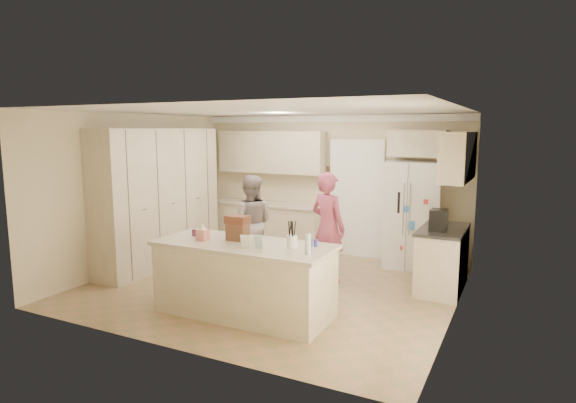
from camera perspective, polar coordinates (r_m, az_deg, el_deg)
The scene contains 41 objects.
floor at distance 7.34m, azimuth -1.95°, elevation -10.09°, with size 5.20×4.60×0.02m, color #957252.
ceiling at distance 6.96m, azimuth -2.06°, elevation 10.81°, with size 5.20×4.60×0.02m, color white.
wall_back at distance 9.11m, azimuth 4.94°, elevation 1.99°, with size 5.20×0.02×2.60m, color beige.
wall_front at distance 5.15m, azimuth -14.35°, elevation -3.31°, with size 5.20×0.02×2.60m, color beige.
wall_left at distance 8.58m, azimuth -17.52°, elevation 1.22°, with size 0.02×4.60×2.60m, color beige.
wall_right at distance 6.24m, azimuth 19.59°, elevation -1.50°, with size 0.02×4.60×2.60m, color beige.
crown_back at distance 9.01m, azimuth 4.92°, elevation 9.75°, with size 5.20×0.08×0.12m, color white.
pantry_bank at distance 8.53m, azimuth -15.06°, elevation 0.43°, with size 0.60×2.60×2.35m, color beige.
back_base_cab at distance 9.45m, azimuth -2.33°, elevation -3.03°, with size 2.20×0.60×0.88m, color beige.
back_countertop at distance 9.36m, azimuth -2.38°, elevation -0.28°, with size 2.24×0.63×0.04m, color #BCAF9A.
back_upper_cab at distance 9.38m, azimuth -2.02°, elevation 5.88°, with size 2.20×0.35×0.80m, color beige.
doorway_opening at distance 8.93m, azimuth 8.13°, elevation 0.18°, with size 0.90×0.06×2.10m, color black.
doorway_casing at distance 8.90m, azimuth 8.06°, elevation 0.16°, with size 1.02×0.03×2.22m, color white.
wall_frame_upper at distance 9.04m, azimuth 4.98°, elevation 3.53°, with size 0.15×0.02×0.20m, color brown.
wall_frame_lower at distance 9.07m, azimuth 4.96°, elevation 1.83°, with size 0.15×0.02×0.20m, color brown.
refrigerator at distance 8.43m, azimuth 14.39°, elevation -1.53°, with size 0.90×0.70×1.80m, color white.
fridge_seam at distance 8.09m, azimuth 13.86°, elevation -1.93°, with size 0.01×0.02×1.78m, color gray.
fridge_dispenser at distance 8.09m, azimuth 12.39°, elevation -0.08°, with size 0.22×0.03×0.35m, color black.
fridge_handle_l at distance 8.06m, azimuth 13.53°, elevation -0.87°, with size 0.02×0.02×0.85m, color silver.
fridge_handle_r at distance 8.04m, azimuth 14.22°, elevation -0.92°, with size 0.02×0.02×0.85m, color silver.
over_fridge_cab at distance 8.41m, azimuth 15.12°, elevation 6.65°, with size 0.95×0.35×0.45m, color beige.
right_base_cab at distance 7.43m, azimuth 17.82°, elevation -6.65°, with size 0.60×1.20×0.88m, color beige.
right_countertop at distance 7.33m, azimuth 17.91°, elevation -3.16°, with size 0.63×1.24×0.04m, color #2D2B28.
right_upper_cab at distance 7.38m, azimuth 19.56°, elevation 5.07°, with size 0.35×1.50×0.70m, color beige.
coffee_maker at distance 7.11m, azimuth 17.41°, elevation -2.10°, with size 0.22×0.28×0.30m, color black.
island_base at distance 6.20m, azimuth -5.22°, elevation -9.29°, with size 2.20×0.90×0.88m, color beige.
island_top at distance 6.07m, azimuth -5.28°, elevation -5.15°, with size 2.28×0.96×0.05m, color #BCAF9A.
utensil_crock at distance 5.79m, azimuth 0.47°, elevation -4.78°, with size 0.13×0.13×0.15m, color white.
tissue_box at distance 6.28m, azimuth -10.06°, elevation -3.91°, with size 0.13×0.13×0.14m, color #DD7B70.
tissue_plume at distance 6.25m, azimuth -10.09°, elevation -2.93°, with size 0.08×0.08×0.08m, color white.
dollhouse_body at distance 6.21m, azimuth -5.99°, elevation -3.59°, with size 0.26×0.18×0.22m, color brown.
dollhouse_roof at distance 6.17m, azimuth -6.01°, elevation -2.14°, with size 0.28×0.20×0.10m, color #592D1E.
jam_jar at distance 6.54m, azimuth -11.04°, elevation -3.65°, with size 0.07×0.07×0.09m, color #59263F.
greeting_card_a at distance 5.81m, azimuth -5.07°, elevation -4.72°, with size 0.12×0.01×0.16m, color white.
greeting_card_b at distance 5.77m, azimuth -3.54°, elevation -4.78°, with size 0.12×0.01×0.16m, color silver.
water_bottle at distance 5.48m, azimuth 2.39°, elevation -5.08°, with size 0.07×0.07×0.24m, color silver.
shaker_salt at distance 5.88m, azimuth 2.70°, elevation -4.89°, with size 0.05×0.05×0.09m, color #36339C.
shaker_pepper at distance 5.85m, azimuth 3.33°, elevation -4.96°, with size 0.05×0.05×0.09m, color #36339C.
teen_boy at distance 7.95m, azimuth -4.48°, elevation -2.60°, with size 0.78×0.61×1.60m, color gray.
teen_girl at distance 7.39m, azimuth 4.75°, elevation -3.08°, with size 0.62×0.41×1.70m, color #B94D60.
fridge_magnets at distance 8.08m, azimuth 13.85°, elevation -1.94°, with size 0.76×0.02×1.44m, color tan, non-canonical shape.
Camera 1 is at (3.32, -6.11, 2.33)m, focal length 30.00 mm.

